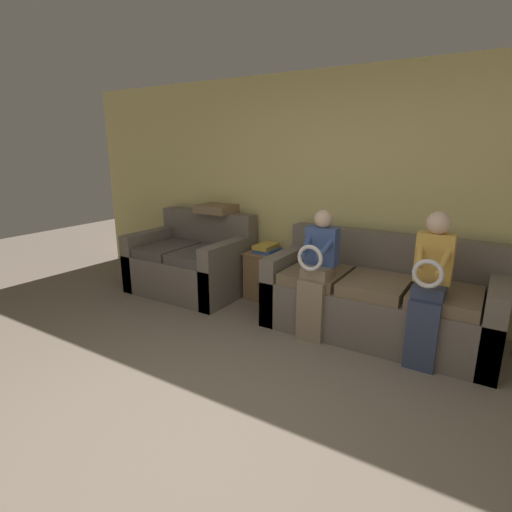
% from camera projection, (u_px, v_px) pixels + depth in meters
% --- Properties ---
extents(ground_plane, '(14.00, 14.00, 0.00)m').
position_uv_depth(ground_plane, '(186.00, 454.00, 2.36)').
color(ground_plane, gray).
extents(wall_back, '(7.69, 0.06, 2.55)m').
position_uv_depth(wall_back, '(352.00, 194.00, 4.27)').
color(wall_back, '#DBCC7F').
rests_on(wall_back, ground_plane).
extents(couch_main, '(2.10, 0.92, 0.93)m').
position_uv_depth(couch_main, '(378.00, 299.00, 3.85)').
color(couch_main, '#70665B').
rests_on(couch_main, ground_plane).
extents(couch_side, '(1.38, 0.98, 0.97)m').
position_uv_depth(couch_side, '(192.00, 264.00, 5.01)').
color(couch_side, '#70665B').
rests_on(couch_side, ground_plane).
extents(child_left_seated, '(0.30, 0.37, 1.21)m').
position_uv_depth(child_left_seated, '(317.00, 269.00, 3.70)').
color(child_left_seated, gray).
rests_on(child_left_seated, ground_plane).
extents(child_right_seated, '(0.29, 0.38, 1.27)m').
position_uv_depth(child_right_seated, '(430.00, 282.00, 3.20)').
color(child_right_seated, '#384260').
rests_on(child_right_seated, ground_plane).
extents(side_shelf, '(0.42, 0.42, 0.57)m').
position_uv_depth(side_shelf, '(266.00, 274.00, 4.77)').
color(side_shelf, olive).
rests_on(side_shelf, ground_plane).
extents(book_stack, '(0.23, 0.31, 0.09)m').
position_uv_depth(book_stack, '(266.00, 248.00, 4.69)').
color(book_stack, '#33569E').
rests_on(book_stack, side_shelf).
extents(throw_pillow, '(0.46, 0.46, 0.10)m').
position_uv_depth(throw_pillow, '(218.00, 208.00, 5.04)').
color(throw_pillow, '#846B4C').
rests_on(throw_pillow, couch_side).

